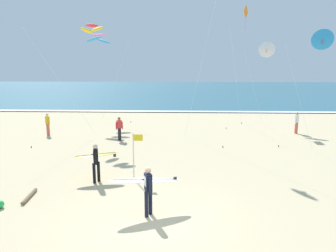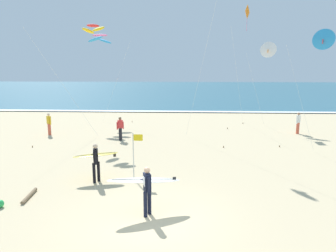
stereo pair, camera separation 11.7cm
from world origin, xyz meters
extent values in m
plane|color=#D1BA8E|center=(0.00, 0.00, 0.00)|extent=(160.00, 160.00, 0.00)
cube|color=#2D6075|center=(0.00, 53.81, 0.04)|extent=(160.00, 60.00, 0.08)
cube|color=white|center=(0.00, 24.11, 0.09)|extent=(160.00, 1.06, 0.01)
cylinder|color=black|center=(-2.74, 3.12, 0.44)|extent=(0.13, 0.13, 0.88)
cylinder|color=black|center=(-2.61, 3.32, 0.44)|extent=(0.13, 0.13, 0.88)
cube|color=black|center=(-2.68, 3.22, 1.18)|extent=(0.28, 0.38, 0.60)
cube|color=white|center=(-2.78, 3.19, 1.22)|extent=(0.07, 0.20, 0.32)
sphere|color=beige|center=(-2.68, 3.22, 1.60)|extent=(0.21, 0.21, 0.21)
cylinder|color=black|center=(-2.61, 3.00, 1.14)|extent=(0.09, 0.09, 0.56)
cylinder|color=black|center=(-2.74, 3.44, 1.29)|extent=(0.09, 0.09, 0.26)
cylinder|color=black|center=(-2.82, 3.51, 1.16)|extent=(0.26, 0.14, 0.14)
ellipsoid|color=#EFD14C|center=(-2.77, 3.57, 1.12)|extent=(2.02, 1.01, 0.16)
cube|color=#333333|center=(-2.77, 3.57, 1.16)|extent=(1.67, 0.49, 0.08)
cube|color=#262628|center=(-1.98, 3.79, 1.05)|extent=(0.12, 0.04, 0.14)
cylinder|color=black|center=(-0.18, 0.12, 0.44)|extent=(0.13, 0.13, 0.88)
cylinder|color=black|center=(-0.06, 0.34, 0.44)|extent=(0.13, 0.13, 0.88)
cube|color=black|center=(-0.12, 0.23, 1.18)|extent=(0.31, 0.39, 0.60)
cube|color=white|center=(-0.22, 0.19, 1.22)|extent=(0.08, 0.19, 0.32)
sphere|color=tan|center=(-0.12, 0.23, 1.60)|extent=(0.21, 0.21, 0.21)
cylinder|color=black|center=(-0.04, 0.01, 1.14)|extent=(0.09, 0.09, 0.56)
cylinder|color=black|center=(-0.20, 0.44, 1.29)|extent=(0.09, 0.09, 0.26)
cylinder|color=black|center=(-0.29, 0.51, 1.16)|extent=(0.26, 0.16, 0.14)
ellipsoid|color=white|center=(-0.25, 0.57, 1.12)|extent=(2.58, 1.40, 0.33)
cube|color=#333333|center=(-0.25, 0.57, 1.16)|extent=(2.11, 0.81, 0.23)
cube|color=#262628|center=(0.76, 0.94, 1.05)|extent=(0.12, 0.05, 0.14)
ellipsoid|color=#2D99DB|center=(-6.02, 19.17, 7.09)|extent=(1.39, 0.74, 0.60)
ellipsoid|color=pink|center=(-6.13, 18.11, 7.49)|extent=(1.39, 0.74, 0.20)
ellipsoid|color=#2D99DB|center=(-6.25, 17.05, 7.09)|extent=(1.39, 0.74, 0.60)
cylinder|color=silver|center=(-4.81, 17.97, 3.54)|extent=(2.66, 0.29, 6.89)
cylinder|color=brown|center=(-3.48, 17.83, 0.05)|extent=(0.06, 0.06, 0.10)
cone|color=#2D99DB|center=(8.68, 8.64, 6.39)|extent=(1.20, 0.95, 1.17)
cube|color=red|center=(8.68, 8.64, 6.25)|extent=(0.24, 0.37, 0.24)
cylinder|color=silver|center=(7.85, 9.15, 3.12)|extent=(1.67, 1.04, 6.03)
cylinder|color=brown|center=(7.02, 9.66, 0.05)|extent=(0.06, 0.06, 0.10)
ellipsoid|color=yellow|center=(-4.48, 11.42, 7.28)|extent=(0.99, 0.98, 0.47)
ellipsoid|color=red|center=(-4.98, 11.94, 7.55)|extent=(0.97, 0.96, 0.20)
ellipsoid|color=yellow|center=(-5.48, 12.47, 7.28)|extent=(0.99, 0.98, 0.47)
cylinder|color=silver|center=(-6.60, 10.39, 3.64)|extent=(3.25, 3.13, 7.09)
cylinder|color=brown|center=(-8.22, 8.83, 0.05)|extent=(0.06, 0.06, 0.10)
cylinder|color=silver|center=(2.40, 10.79, 5.92)|extent=(2.30, 2.90, 11.64)
cylinder|color=brown|center=(3.54, 9.35, 0.05)|extent=(0.06, 0.06, 0.10)
cone|color=white|center=(7.83, 16.87, 6.21)|extent=(1.36, 0.88, 1.29)
cube|color=orange|center=(7.83, 16.87, 6.07)|extent=(0.20, 0.44, 0.24)
cylinder|color=silver|center=(7.01, 17.21, 3.03)|extent=(1.63, 0.69, 5.86)
cylinder|color=brown|center=(6.20, 17.54, 0.05)|extent=(0.06, 0.06, 0.10)
cube|color=orange|center=(6.33, 18.48, 9.37)|extent=(0.56, 1.01, 1.13)
cylinder|color=pink|center=(6.33, 18.48, 8.30)|extent=(0.02, 0.02, 1.01)
cylinder|color=silver|center=(5.45, 16.85, 3.95)|extent=(1.78, 3.28, 7.70)
cylinder|color=brown|center=(4.57, 15.21, 0.05)|extent=(0.06, 0.06, 0.10)
cylinder|color=#D8593F|center=(-8.62, 12.37, 0.42)|extent=(0.22, 0.22, 0.84)
cube|color=gold|center=(-8.62, 12.37, 1.11)|extent=(0.36, 0.34, 0.54)
sphere|color=beige|center=(-8.62, 12.37, 1.49)|extent=(0.20, 0.20, 0.20)
cylinder|color=gold|center=(-8.46, 12.24, 1.01)|extent=(0.08, 0.08, 0.50)
cylinder|color=gold|center=(-8.79, 12.51, 1.01)|extent=(0.08, 0.08, 0.50)
cylinder|color=black|center=(-3.15, 10.94, 0.42)|extent=(0.22, 0.22, 0.84)
cube|color=red|center=(-3.15, 10.94, 1.11)|extent=(0.37, 0.32, 0.54)
sphere|color=brown|center=(-3.15, 10.94, 1.49)|extent=(0.20, 0.20, 0.20)
cylinder|color=red|center=(-2.97, 11.05, 1.01)|extent=(0.08, 0.08, 0.50)
cylinder|color=red|center=(-3.34, 10.84, 1.01)|extent=(0.08, 0.08, 0.50)
cylinder|color=#D8593F|center=(9.48, 13.67, 0.42)|extent=(0.22, 0.22, 0.84)
cube|color=white|center=(9.48, 13.67, 1.11)|extent=(0.35, 0.36, 0.54)
sphere|color=#A87A59|center=(9.48, 13.67, 1.49)|extent=(0.20, 0.20, 0.20)
cylinder|color=white|center=(9.34, 13.51, 1.01)|extent=(0.08, 0.08, 0.50)
cylinder|color=white|center=(9.63, 13.82, 1.01)|extent=(0.08, 0.08, 0.50)
cylinder|color=silver|center=(-1.12, 3.65, 1.05)|extent=(0.05, 0.05, 2.10)
cube|color=yellow|center=(-0.90, 3.65, 1.90)|extent=(0.40, 0.02, 0.28)
sphere|color=green|center=(-5.44, 0.57, 0.14)|extent=(0.28, 0.28, 0.28)
cylinder|color=#846B4C|center=(-4.82, 1.48, 0.07)|extent=(0.25, 1.35, 0.14)
camera|label=1|loc=(0.94, -9.71, 5.00)|focal=33.99mm
camera|label=2|loc=(1.06, -9.70, 5.00)|focal=33.99mm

